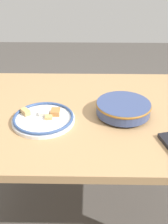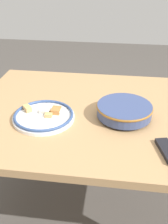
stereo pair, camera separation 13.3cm
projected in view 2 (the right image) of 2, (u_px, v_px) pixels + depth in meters
The scene contains 5 objects.
ground_plane at pixel (93, 205), 1.81m from camera, with size 8.00×8.00×0.00m, color #4C4742.
dining_table at pixel (96, 123), 1.46m from camera, with size 1.38×1.02×0.76m.
noodle_bowl at pixel (124, 110), 1.34m from camera, with size 0.29×0.29×0.07m.
food_plate at pixel (44, 116), 1.34m from camera, with size 0.32×0.32×0.04m.
tv_remote at pixel (168, 151), 1.11m from camera, with size 0.09×0.17×0.02m.
Camera 2 is at (-0.10, 1.23, 1.48)m, focal length 42.00 mm.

